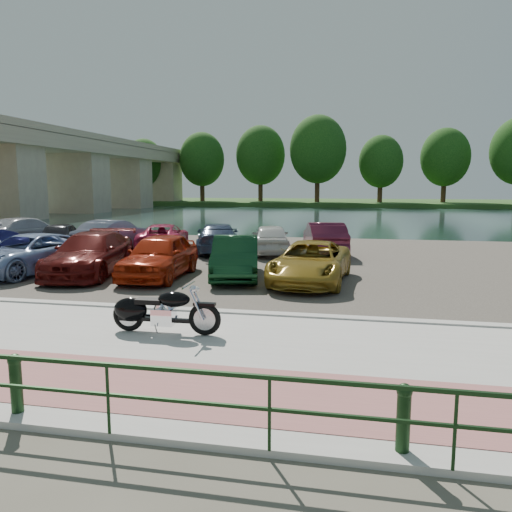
{
  "coord_description": "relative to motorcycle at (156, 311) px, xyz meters",
  "views": [
    {
      "loc": [
        2.92,
        -9.29,
        3.13
      ],
      "look_at": [
        0.09,
        4.62,
        1.1
      ],
      "focal_mm": 35.0,
      "sensor_mm": 36.0,
      "label": 1
    }
  ],
  "objects": [
    {
      "name": "car_9",
      "position": [
        -7.41,
        12.48,
        0.2
      ],
      "size": [
        2.1,
        4.53,
        1.44
      ],
      "primitive_type": "imported",
      "rotation": [
        0.0,
        0.0,
        3.01
      ],
      "color": "slate",
      "rests_on": "parking_lot"
    },
    {
      "name": "far_bank",
      "position": [
        1.1,
        71.91,
        -0.26
      ],
      "size": [
        120.0,
        24.0,
        0.6
      ],
      "primitive_type": "cube",
      "color": "#274619",
      "rests_on": "ground"
    },
    {
      "name": "motorcycle",
      "position": [
        0.0,
        0.0,
        0.0
      ],
      "size": [
        2.33,
        0.75,
        1.05
      ],
      "rotation": [
        0.0,
        0.0,
        0.02
      ],
      "color": "black",
      "rests_on": "promenade"
    },
    {
      "name": "railing",
      "position": [
        1.1,
        -4.09,
        0.23
      ],
      "size": [
        24.04,
        0.05,
        0.9
      ],
      "color": "black",
      "rests_on": "promenade"
    },
    {
      "name": "promenade",
      "position": [
        1.1,
        -1.09,
        -0.51
      ],
      "size": [
        60.0,
        6.0,
        0.1
      ],
      "primitive_type": "cube",
      "color": "#AEABA4",
      "rests_on": "ground"
    },
    {
      "name": "car_7",
      "position": [
        -12.26,
        12.72,
        0.22
      ],
      "size": [
        2.92,
        5.39,
        1.48
      ],
      "primitive_type": "imported",
      "rotation": [
        0.0,
        0.0,
        2.97
      ],
      "color": "#9C9DA4",
      "rests_on": "parking_lot"
    },
    {
      "name": "car_13",
      "position": [
        2.6,
        12.88,
        0.2
      ],
      "size": [
        2.39,
        4.62,
        1.45
      ],
      "primitive_type": "imported",
      "rotation": [
        0.0,
        0.0,
        3.34
      ],
      "color": "#55162A",
      "rests_on": "parking_lot"
    },
    {
      "name": "parking_lot",
      "position": [
        1.1,
        10.91,
        -0.54
      ],
      "size": [
        60.0,
        18.0,
        0.04
      ],
      "primitive_type": "cube",
      "color": "#413C35",
      "rests_on": "ground"
    },
    {
      "name": "car_12",
      "position": [
        0.22,
        12.52,
        0.17
      ],
      "size": [
        2.44,
        4.29,
        1.38
      ],
      "primitive_type": "imported",
      "rotation": [
        0.0,
        0.0,
        3.36
      ],
      "color": "silver",
      "rests_on": "parking_lot"
    },
    {
      "name": "car_11",
      "position": [
        -2.24,
        12.54,
        0.15
      ],
      "size": [
        3.12,
        5.0,
        1.35
      ],
      "primitive_type": "imported",
      "rotation": [
        0.0,
        0.0,
        3.42
      ],
      "color": "#2C3B56",
      "rests_on": "parking_lot"
    },
    {
      "name": "car_6",
      "position": [
        2.6,
        6.23,
        0.14
      ],
      "size": [
        2.5,
        4.87,
        1.31
      ],
      "primitive_type": "imported",
      "rotation": [
        0.0,
        0.0,
        -0.07
      ],
      "color": "olive",
      "rests_on": "parking_lot"
    },
    {
      "name": "car_8",
      "position": [
        -9.93,
        12.16,
        0.14
      ],
      "size": [
        2.75,
        4.19,
        1.33
      ],
      "primitive_type": "imported",
      "rotation": [
        0.0,
        0.0,
        3.47
      ],
      "color": "black",
      "rests_on": "parking_lot"
    },
    {
      "name": "car_10",
      "position": [
        -5.03,
        12.89,
        0.11
      ],
      "size": [
        3.11,
        4.89,
        1.26
      ],
      "primitive_type": "imported",
      "rotation": [
        0.0,
        0.0,
        3.38
      ],
      "color": "#A41B3F",
      "rests_on": "parking_lot"
    },
    {
      "name": "pink_path",
      "position": [
        1.1,
        -2.59,
        -0.46
      ],
      "size": [
        60.0,
        2.0,
        0.01
      ],
      "primitive_type": "cube",
      "color": "#975655",
      "rests_on": "promenade"
    },
    {
      "name": "car_2",
      "position": [
        -7.26,
        5.95,
        0.17
      ],
      "size": [
        3.36,
        5.36,
        1.38
      ],
      "primitive_type": "imported",
      "rotation": [
        0.0,
        0.0,
        -0.23
      ],
      "color": "#889EC7",
      "rests_on": "parking_lot"
    },
    {
      "name": "bollards",
      "position": [
        -0.57,
        -3.79,
        -0.02
      ],
      "size": [
        10.68,
        0.18,
        0.81
      ],
      "color": "black",
      "rests_on": "promenade"
    },
    {
      "name": "bridge",
      "position": [
        -26.9,
        40.93,
        4.96
      ],
      "size": [
        7.0,
        56.0,
        8.55
      ],
      "color": "tan",
      "rests_on": "ground"
    },
    {
      "name": "river",
      "position": [
        1.1,
        39.91,
        -0.56
      ],
      "size": [
        120.0,
        40.0,
        0.0
      ],
      "primitive_type": "cube",
      "color": "#172928",
      "rests_on": "ground"
    },
    {
      "name": "car_4",
      "position": [
        -2.43,
        6.1,
        0.22
      ],
      "size": [
        1.94,
        4.42,
        1.48
      ],
      "primitive_type": "imported",
      "rotation": [
        0.0,
        0.0,
        0.04
      ],
      "color": "#A7240B",
      "rests_on": "parking_lot"
    },
    {
      "name": "far_trees",
      "position": [
        5.45,
        65.7,
        6.93
      ],
      "size": [
        70.25,
        10.68,
        12.52
      ],
      "color": "#3C2516",
      "rests_on": "far_bank"
    },
    {
      "name": "car_3",
      "position": [
        -4.95,
        6.12,
        0.21
      ],
      "size": [
        2.77,
        5.28,
        1.46
      ],
      "primitive_type": "imported",
      "rotation": [
        0.0,
        0.0,
        0.15
      ],
      "color": "#510D0B",
      "rests_on": "parking_lot"
    },
    {
      "name": "ground",
      "position": [
        1.1,
        -0.09,
        -0.56
      ],
      "size": [
        200.0,
        200.0,
        0.0
      ],
      "primitive_type": "plane",
      "color": "#595447",
      "rests_on": "ground"
    },
    {
      "name": "kerb",
      "position": [
        1.1,
        1.91,
        -0.49
      ],
      "size": [
        60.0,
        0.3,
        0.14
      ],
      "primitive_type": "cube",
      "color": "#AEABA4",
      "rests_on": "ground"
    },
    {
      "name": "car_5",
      "position": [
        0.07,
        6.6,
        0.17
      ],
      "size": [
        2.3,
        4.43,
        1.39
      ],
      "primitive_type": "imported",
      "rotation": [
        0.0,
        0.0,
        0.2
      ],
      "color": "#0E3319",
      "rests_on": "parking_lot"
    }
  ]
}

